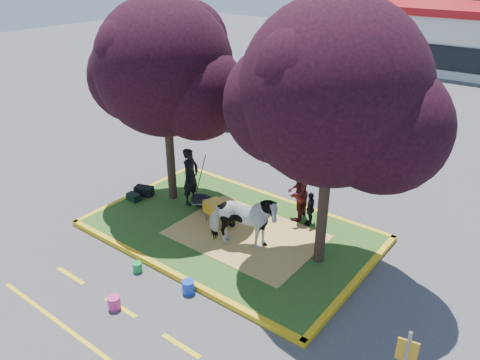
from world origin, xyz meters
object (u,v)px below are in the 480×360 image
Objects in this scene: bucket_green at (137,267)px; car_silver at (282,117)px; cow at (242,221)px; handler at (191,177)px; bucket_blue at (188,287)px; wheelbarrow at (218,209)px; bucket_pink at (114,303)px; car_black at (247,108)px; calf at (204,201)px.

bucket_green is 11.96m from car_silver.
cow is at bearing 55.38° from bucket_green.
cow is at bearing -118.20° from handler.
handler is at bearing 131.71° from bucket_blue.
handler is 1.17× the size of wheelbarrow.
car_silver reaches higher than bucket_pink.
wheelbarrow is 3.14m from bucket_green.
handler is 0.49× the size of car_black.
car_black is (-5.81, 13.07, 0.50)m from bucket_pink.
bucket_blue is (1.00, 1.50, 0.01)m from bucket_pink.
cow is 2.00× the size of calf.
bucket_pink is at bearing 140.68° from cow.
car_black is at bearing -27.30° from car_silver.
bucket_pink is 0.07× the size of car_silver.
handler is at bearing 45.48° from cow.
calf is 0.52× the size of handler.
bucket_pink is at bearing -123.67° from bucket_blue.
wheelbarrow is at bearing -112.83° from handler.
bucket_blue is 0.08× the size of car_silver.
bucket_pink is at bearing -69.74° from wheelbarrow.
wheelbarrow reaches higher than calf.
car_silver reaches higher than wheelbarrow.
bucket_green is 0.06× the size of car_silver.
bucket_green is at bearing -167.96° from handler.
car_black is at bearing 120.47° from bucket_blue.
car_silver is (2.17, -0.20, 0.05)m from car_black.
wheelbarrow is (0.96, -0.40, 0.21)m from calf.
car_silver reaches higher than calf.
cow is 1.65m from wheelbarrow.
bucket_blue reaches higher than bucket_pink.
car_black is at bearing 93.96° from calf.
car_black is at bearing 113.60° from bucket_green.
cow is 3.93m from bucket_pink.
car_black is (-6.81, 11.57, 0.49)m from bucket_blue.
cow is 6.20× the size of bucket_pink.
car_black reaches higher than bucket_blue.
wheelbarrow reaches higher than bucket_green.
car_black is (-5.14, 11.77, 0.53)m from bucket_green.
cow is 2.71m from calf.
cow is 3.06m from bucket_green.
calf is 3.10× the size of bucket_pink.
handler is at bearing 79.72° from car_silver.
cow is 3.13m from handler.
bucket_pink reaches higher than bucket_green.
calf is at bearing -98.13° from handler.
wheelbarrow is 9.06m from car_silver.
calf is 1.06m from wheelbarrow.
bucket_blue is (2.94, -3.30, -0.94)m from handler.
calf reaches higher than bucket_blue.
handler reaches higher than wheelbarrow.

